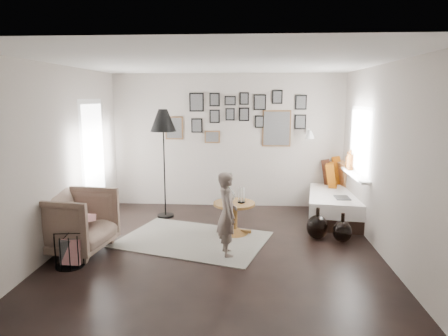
# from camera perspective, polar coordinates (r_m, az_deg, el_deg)

# --- Properties ---
(ground) EXTENTS (4.80, 4.80, 0.00)m
(ground) POSITION_cam_1_polar(r_m,az_deg,el_deg) (5.81, -0.82, -11.61)
(ground) COLOR black
(ground) RESTS_ON ground
(wall_back) EXTENTS (4.50, 0.00, 4.50)m
(wall_back) POSITION_cam_1_polar(r_m,az_deg,el_deg) (7.84, 0.51, 3.89)
(wall_back) COLOR #A79C92
(wall_back) RESTS_ON ground
(wall_front) EXTENTS (4.50, 0.00, 4.50)m
(wall_front) POSITION_cam_1_polar(r_m,az_deg,el_deg) (3.13, -4.27, -5.74)
(wall_front) COLOR #A79C92
(wall_front) RESTS_ON ground
(wall_left) EXTENTS (0.00, 4.80, 4.80)m
(wall_left) POSITION_cam_1_polar(r_m,az_deg,el_deg) (6.07, -22.55, 1.27)
(wall_left) COLOR #A79C92
(wall_left) RESTS_ON ground
(wall_right) EXTENTS (0.00, 4.80, 4.80)m
(wall_right) POSITION_cam_1_polar(r_m,az_deg,el_deg) (5.75, 22.11, 0.84)
(wall_right) COLOR #A79C92
(wall_right) RESTS_ON ground
(ceiling) EXTENTS (4.80, 4.80, 0.00)m
(ceiling) POSITION_cam_1_polar(r_m,az_deg,el_deg) (5.42, -0.89, 14.85)
(ceiling) COLOR white
(ceiling) RESTS_ON wall_back
(door_left) EXTENTS (0.00, 2.14, 2.14)m
(door_left) POSITION_cam_1_polar(r_m,az_deg,el_deg) (7.18, -18.14, 0.79)
(door_left) COLOR white
(door_left) RESTS_ON wall_left
(window_right) EXTENTS (0.15, 1.32, 1.30)m
(window_right) POSITION_cam_1_polar(r_m,az_deg,el_deg) (7.06, 17.94, -0.33)
(window_right) COLOR white
(window_right) RESTS_ON wall_right
(gallery_wall) EXTENTS (2.74, 0.03, 1.08)m
(gallery_wall) POSITION_cam_1_polar(r_m,az_deg,el_deg) (7.78, 2.64, 7.10)
(gallery_wall) COLOR brown
(gallery_wall) RESTS_ON wall_back
(wall_sconce) EXTENTS (0.18, 0.36, 0.16)m
(wall_sconce) POSITION_cam_1_polar(r_m,az_deg,el_deg) (7.63, 12.14, 4.72)
(wall_sconce) COLOR white
(wall_sconce) RESTS_ON wall_back
(rug) EXTENTS (2.48, 2.06, 0.01)m
(rug) POSITION_cam_1_polar(r_m,az_deg,el_deg) (6.20, -4.43, -10.15)
(rug) COLOR beige
(rug) RESTS_ON ground
(pedestal_table) EXTENTS (0.66, 0.66, 0.52)m
(pedestal_table) POSITION_cam_1_polar(r_m,az_deg,el_deg) (6.37, 1.46, -7.37)
(pedestal_table) COLOR brown
(pedestal_table) RESTS_ON ground
(vase) EXTENTS (0.19, 0.19, 0.47)m
(vase) POSITION_cam_1_polar(r_m,az_deg,el_deg) (6.28, 0.75, -3.62)
(vase) COLOR black
(vase) RESTS_ON pedestal_table
(candles) EXTENTS (0.11, 0.11, 0.24)m
(candles) POSITION_cam_1_polar(r_m,az_deg,el_deg) (6.26, 2.48, -3.92)
(candles) COLOR black
(candles) RESTS_ON pedestal_table
(daybed) EXTENTS (1.22, 2.20, 1.03)m
(daybed) POSITION_cam_1_polar(r_m,az_deg,el_deg) (7.67, 15.40, -4.11)
(daybed) COLOR black
(daybed) RESTS_ON ground
(magazine_on_daybed) EXTENTS (0.23, 0.32, 0.02)m
(magazine_on_daybed) POSITION_cam_1_polar(r_m,az_deg,el_deg) (7.02, 16.54, -4.09)
(magazine_on_daybed) COLOR black
(magazine_on_daybed) RESTS_ON daybed
(armchair) EXTENTS (1.08, 1.06, 0.87)m
(armchair) POSITION_cam_1_polar(r_m,az_deg,el_deg) (6.00, -20.56, -7.20)
(armchair) COLOR brown
(armchair) RESTS_ON ground
(armchair_cushion) EXTENTS (0.46, 0.47, 0.18)m
(armchair_cushion) POSITION_cam_1_polar(r_m,az_deg,el_deg) (6.03, -20.39, -6.65)
(armchair_cushion) COLOR silver
(armchair_cushion) RESTS_ON armchair
(floor_lamp) EXTENTS (0.45, 0.45, 1.94)m
(floor_lamp) POSITION_cam_1_polar(r_m,az_deg,el_deg) (7.12, -8.68, 6.16)
(floor_lamp) COLOR black
(floor_lamp) RESTS_ON ground
(magazine_basket) EXTENTS (0.39, 0.39, 0.44)m
(magazine_basket) POSITION_cam_1_polar(r_m,az_deg,el_deg) (5.59, -21.24, -10.89)
(magazine_basket) COLOR black
(magazine_basket) RESTS_ON ground
(demijohn_large) EXTENTS (0.33, 0.33, 0.49)m
(demijohn_large) POSITION_cam_1_polar(r_m,az_deg,el_deg) (6.34, 13.18, -8.19)
(demijohn_large) COLOR black
(demijohn_large) RESTS_ON ground
(demijohn_small) EXTENTS (0.29, 0.29, 0.45)m
(demijohn_small) POSITION_cam_1_polar(r_m,az_deg,el_deg) (6.31, 16.52, -8.66)
(demijohn_small) COLOR black
(demijohn_small) RESTS_ON ground
(child) EXTENTS (0.38, 0.48, 1.17)m
(child) POSITION_cam_1_polar(r_m,az_deg,el_deg) (5.46, 0.46, -6.59)
(child) COLOR #685952
(child) RESTS_ON ground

